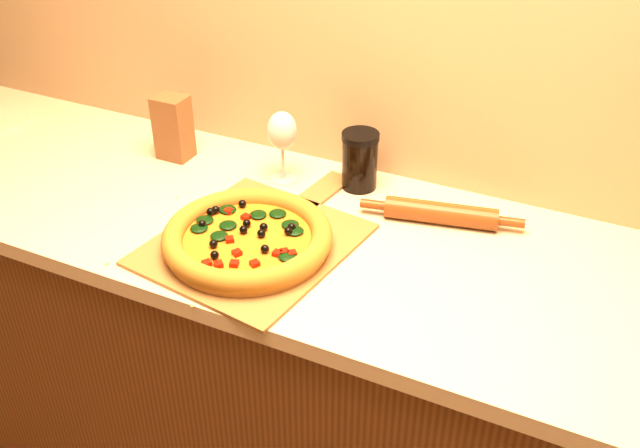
{
  "coord_description": "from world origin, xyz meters",
  "views": [
    {
      "loc": [
        0.48,
        0.22,
        1.8
      ],
      "look_at": [
        -0.08,
        1.38,
        0.96
      ],
      "focal_mm": 40.0,
      "sensor_mm": 36.0,
      "label": 1
    }
  ],
  "objects_px": {
    "pizza_peel": "(258,240)",
    "wine_glass": "(282,133)",
    "rolling_pin": "(441,213)",
    "dark_jar": "(360,160)",
    "pizza": "(248,238)"
  },
  "relations": [
    {
      "from": "pizza_peel",
      "to": "wine_glass",
      "type": "relative_size",
      "value": 3.32
    },
    {
      "from": "rolling_pin",
      "to": "wine_glass",
      "type": "distance_m",
      "value": 0.44
    },
    {
      "from": "pizza_peel",
      "to": "rolling_pin",
      "type": "relative_size",
      "value": 1.65
    },
    {
      "from": "rolling_pin",
      "to": "dark_jar",
      "type": "bearing_deg",
      "value": 162.91
    },
    {
      "from": "rolling_pin",
      "to": "wine_glass",
      "type": "relative_size",
      "value": 2.01
    },
    {
      "from": "pizza",
      "to": "rolling_pin",
      "type": "relative_size",
      "value": 0.99
    },
    {
      "from": "pizza",
      "to": "rolling_pin",
      "type": "xyz_separation_m",
      "value": [
        0.34,
        0.29,
        -0.01
      ]
    },
    {
      "from": "rolling_pin",
      "to": "wine_glass",
      "type": "xyz_separation_m",
      "value": [
        -0.42,
        0.02,
        0.11
      ]
    },
    {
      "from": "pizza_peel",
      "to": "wine_glass",
      "type": "distance_m",
      "value": 0.31
    },
    {
      "from": "pizza_peel",
      "to": "rolling_pin",
      "type": "height_order",
      "value": "rolling_pin"
    },
    {
      "from": "wine_glass",
      "to": "pizza_peel",
      "type": "bearing_deg",
      "value": -73.49
    },
    {
      "from": "pizza_peel",
      "to": "rolling_pin",
      "type": "bearing_deg",
      "value": 44.4
    },
    {
      "from": "pizza_peel",
      "to": "dark_jar",
      "type": "xyz_separation_m",
      "value": [
        0.11,
        0.32,
        0.07
      ]
    },
    {
      "from": "rolling_pin",
      "to": "pizza_peel",
      "type": "bearing_deg",
      "value": -143.67
    },
    {
      "from": "rolling_pin",
      "to": "dark_jar",
      "type": "height_order",
      "value": "dark_jar"
    }
  ]
}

